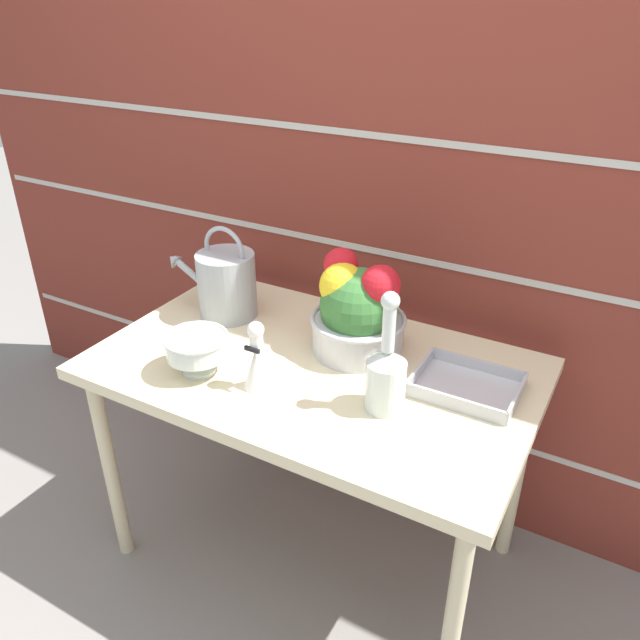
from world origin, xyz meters
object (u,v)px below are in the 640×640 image
at_px(crystal_pedestal_bowl, 197,347).
at_px(figurine_vase, 257,361).
at_px(flower_planter, 357,311).
at_px(watering_can, 226,283).
at_px(wire_tray, 466,387).
at_px(glass_decanter, 386,373).

bearing_deg(crystal_pedestal_bowl, figurine_vase, 6.06).
distance_m(flower_planter, figurine_vase, 0.33).
xyz_separation_m(watering_can, wire_tray, (0.80, -0.04, -0.10)).
height_order(flower_planter, wire_tray, flower_planter).
bearing_deg(watering_can, wire_tray, -2.69).
bearing_deg(flower_planter, crystal_pedestal_bowl, -135.83).
distance_m(glass_decanter, figurine_vase, 0.34).
height_order(watering_can, figurine_vase, watering_can).
relative_size(watering_can, wire_tray, 1.23).
bearing_deg(crystal_pedestal_bowl, glass_decanter, 10.89).
distance_m(crystal_pedestal_bowl, flower_planter, 0.45).
height_order(glass_decanter, wire_tray, glass_decanter).
bearing_deg(figurine_vase, glass_decanter, 13.55).
bearing_deg(figurine_vase, watering_can, 137.52).
xyz_separation_m(watering_can, crystal_pedestal_bowl, (0.13, -0.31, -0.03)).
relative_size(crystal_pedestal_bowl, wire_tray, 0.66).
bearing_deg(figurine_vase, crystal_pedestal_bowl, -173.94).
bearing_deg(watering_can, flower_planter, 0.76).
distance_m(watering_can, flower_planter, 0.45).
relative_size(crystal_pedestal_bowl, glass_decanter, 0.55).
bearing_deg(flower_planter, wire_tray, -7.23).
relative_size(watering_can, figurine_vase, 1.69).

